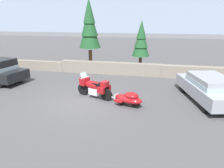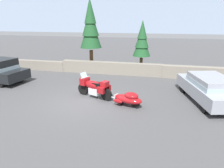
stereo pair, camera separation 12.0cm
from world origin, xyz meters
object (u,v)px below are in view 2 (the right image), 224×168
car_shaped_trailer (128,99)px  pine_tree_tall (90,26)px  pine_tree_secondary (142,40)px  touring_motorcycle (94,87)px  sedan_at_right_edge (209,88)px

car_shaped_trailer → pine_tree_tall: (-4.23, 6.97, 3.25)m
pine_tree_tall → pine_tree_secondary: size_ratio=1.42×
pine_tree_secondary → touring_motorcycle: bearing=-107.6°
touring_motorcycle → pine_tree_tall: bearing=109.6°
touring_motorcycle → sedan_at_right_edge: bearing=7.3°
sedan_at_right_edge → car_shaped_trailer: bearing=-158.7°
car_shaped_trailer → pine_tree_secondary: (-0.02, 7.10, 2.17)m
touring_motorcycle → pine_tree_secondary: size_ratio=0.53×
sedan_at_right_edge → pine_tree_secondary: 7.09m
car_shaped_trailer → pine_tree_tall: pine_tree_tall is taller
pine_tree_tall → car_shaped_trailer: bearing=-58.7°
touring_motorcycle → sedan_at_right_edge: 6.08m
sedan_at_right_edge → pine_tree_secondary: (-4.02, 5.54, 1.81)m
sedan_at_right_edge → touring_motorcycle: bearing=-172.7°
car_shaped_trailer → pine_tree_tall: 8.78m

